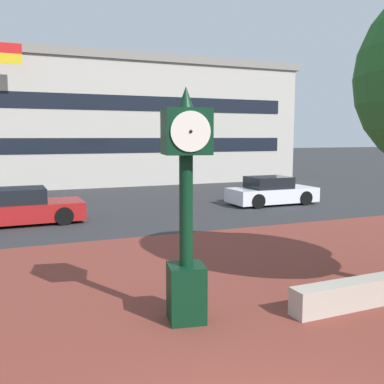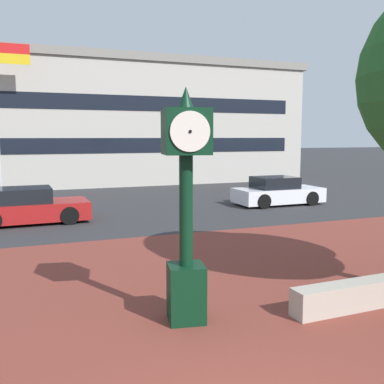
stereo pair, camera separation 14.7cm
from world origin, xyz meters
name	(u,v)px [view 1 (the left image)]	position (x,y,z in m)	size (l,w,h in m)	color
plaza_brick_paving	(173,338)	(0.00, 2.90, 0.00)	(44.00, 13.79, 0.01)	brown
planter_wall	(367,292)	(3.77, 2.85, 0.25)	(3.20, 0.40, 0.50)	#ADA393
street_clock	(186,204)	(0.44, 3.45, 1.98)	(0.85, 0.89, 3.87)	black
car_street_near	(271,192)	(8.78, 13.96, 0.57)	(4.03, 1.87, 1.28)	silver
car_street_mid	(23,208)	(-1.87, 13.44, 0.57)	(4.08, 2.02, 1.28)	maroon
civic_building	(81,123)	(2.75, 30.72, 4.09)	(28.17, 14.96, 8.17)	#B2ADA3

